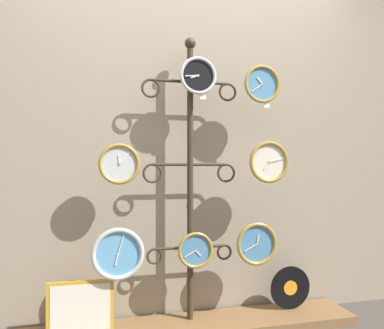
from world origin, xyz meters
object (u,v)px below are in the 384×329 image
display_stand (190,225)px  vinyl_record (290,288)px  clock_top_right (262,84)px  picture_frame (81,308)px  clock_bottom_center (195,250)px  clock_bottom_right (257,244)px  clock_middle_left (119,164)px  clock_bottom_left (118,254)px  clock_middle_right (269,162)px  clock_top_center (198,76)px

display_stand → vinyl_record: size_ratio=6.36×
clock_top_right → picture_frame: size_ratio=0.66×
vinyl_record → clock_bottom_center: bearing=-174.7°
clock_top_right → clock_bottom_right: size_ratio=0.90×
clock_bottom_center → vinyl_record: clock_bottom_center is taller
display_stand → clock_bottom_right: bearing=-13.8°
clock_middle_left → clock_top_right: bearing=-0.7°
clock_top_right → clock_bottom_left: clock_top_right is taller
display_stand → clock_middle_right: bearing=-12.8°
display_stand → clock_bottom_left: 0.50m
display_stand → clock_bottom_right: 0.46m
clock_middle_left → clock_bottom_center: size_ratio=1.08×
clock_top_center → vinyl_record: 1.60m
clock_top_center → clock_middle_left: bearing=-179.8°
clock_bottom_left → clock_bottom_center: 0.49m
clock_bottom_left → clock_bottom_right: size_ratio=1.12×
clock_middle_right → clock_bottom_left: 1.13m
picture_frame → display_stand: bearing=5.8°
display_stand → clock_middle_left: size_ratio=7.63×
clock_middle_right → clock_bottom_center: bearing=175.9°
clock_top_right → clock_bottom_left: bearing=-179.5°
display_stand → clock_middle_left: 0.62m
clock_middle_left → clock_bottom_left: size_ratio=0.79×
clock_top_right → vinyl_record: size_ratio=0.85×
vinyl_record → clock_middle_right: bearing=-154.5°
picture_frame → clock_bottom_center: bearing=-0.8°
clock_bottom_left → clock_bottom_right: 0.90m
clock_bottom_center → vinyl_record: 0.78m
clock_middle_right → picture_frame: bearing=177.9°
clock_bottom_center → clock_bottom_right: 0.41m
clock_middle_right → clock_bottom_left: size_ratio=0.88×
clock_top_right → clock_bottom_center: clock_top_right is taller
clock_bottom_right → vinyl_record: clock_bottom_right is taller
clock_top_center → clock_top_right: 0.44m
clock_bottom_center → picture_frame: bearing=179.2°
clock_top_center → clock_top_right: size_ratio=0.95×
clock_top_right → picture_frame: bearing=178.7°
clock_top_center → clock_middle_right: size_ratio=0.87×
clock_middle_left → vinyl_record: (1.19, 0.07, -0.87)m
clock_top_center → vinyl_record: (0.69, 0.07, -1.44)m
clock_bottom_right → clock_middle_left: bearing=178.7°
display_stand → clock_top_right: bearing=-11.6°
display_stand → clock_middle_left: (-0.46, -0.08, 0.40)m
clock_top_center → clock_bottom_right: 1.16m
display_stand → clock_top_center: 0.98m
clock_bottom_left → clock_middle_right: bearing=-0.6°
clock_bottom_left → vinyl_record: bearing=4.4°
clock_bottom_left → picture_frame: size_ratio=0.82×
clock_top_center → vinyl_record: clock_top_center is taller
display_stand → picture_frame: display_stand is taller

